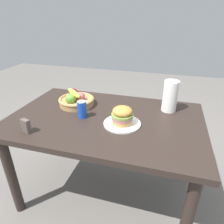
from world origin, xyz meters
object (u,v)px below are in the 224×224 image
(soda_can, at_px, (82,109))
(sandwich, at_px, (122,115))
(paper_towel_roll, at_px, (170,96))
(fruit_basket, at_px, (76,100))
(plate, at_px, (122,124))
(napkin_holder, at_px, (26,126))

(soda_can, bearing_deg, sandwich, -4.32)
(soda_can, height_order, paper_towel_roll, paper_towel_roll)
(sandwich, xyz_separation_m, soda_can, (-0.30, 0.02, -0.01))
(soda_can, bearing_deg, paper_towel_roll, 25.70)
(fruit_basket, bearing_deg, plate, -25.18)
(fruit_basket, distance_m, paper_towel_roll, 0.75)
(sandwich, bearing_deg, plate, 180.00)
(sandwich, distance_m, fruit_basket, 0.49)
(plate, bearing_deg, paper_towel_roll, 46.47)
(sandwich, xyz_separation_m, paper_towel_roll, (0.30, 0.31, 0.05))
(plate, relative_size, napkin_holder, 2.84)
(paper_towel_roll, distance_m, napkin_holder, 1.04)
(sandwich, height_order, soda_can, sandwich)
(paper_towel_roll, height_order, napkin_holder, paper_towel_roll)
(paper_towel_roll, bearing_deg, fruit_basket, -171.82)
(plate, xyz_separation_m, fruit_basket, (-0.44, 0.21, 0.04))
(napkin_holder, bearing_deg, paper_towel_roll, 50.01)
(soda_can, bearing_deg, fruit_basket, 126.32)
(soda_can, distance_m, napkin_holder, 0.39)
(sandwich, relative_size, fruit_basket, 0.51)
(fruit_basket, xyz_separation_m, paper_towel_roll, (0.74, 0.11, 0.07))
(plate, height_order, napkin_holder, napkin_holder)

